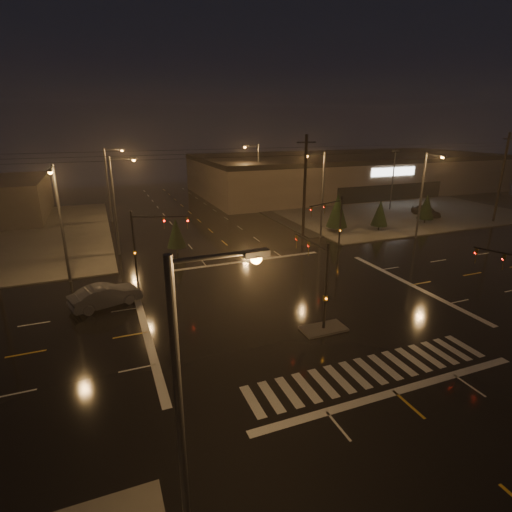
# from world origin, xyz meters

# --- Properties ---
(ground) EXTENTS (140.00, 140.00, 0.00)m
(ground) POSITION_xyz_m (0.00, 0.00, 0.00)
(ground) COLOR black
(ground) RESTS_ON ground
(sidewalk_ne) EXTENTS (36.00, 36.00, 0.12)m
(sidewalk_ne) POSITION_xyz_m (30.00, 30.00, 0.06)
(sidewalk_ne) COLOR #47443F
(sidewalk_ne) RESTS_ON ground
(median_island) EXTENTS (3.00, 1.60, 0.15)m
(median_island) POSITION_xyz_m (0.00, -4.00, 0.07)
(median_island) COLOR #47443F
(median_island) RESTS_ON ground
(crosswalk) EXTENTS (15.00, 2.60, 0.01)m
(crosswalk) POSITION_xyz_m (0.00, -9.00, 0.01)
(crosswalk) COLOR beige
(crosswalk) RESTS_ON ground
(stop_bar_near) EXTENTS (16.00, 0.50, 0.01)m
(stop_bar_near) POSITION_xyz_m (0.00, -11.00, 0.01)
(stop_bar_near) COLOR beige
(stop_bar_near) RESTS_ON ground
(stop_bar_far) EXTENTS (16.00, 0.50, 0.01)m
(stop_bar_far) POSITION_xyz_m (0.00, 11.00, 0.01)
(stop_bar_far) COLOR beige
(stop_bar_far) RESTS_ON ground
(parking_lot) EXTENTS (50.00, 24.00, 0.08)m
(parking_lot) POSITION_xyz_m (35.00, 28.00, 0.04)
(parking_lot) COLOR black
(parking_lot) RESTS_ON ground
(retail_building) EXTENTS (60.20, 28.30, 7.20)m
(retail_building) POSITION_xyz_m (35.00, 45.99, 3.84)
(retail_building) COLOR brown
(retail_building) RESTS_ON ground
(signal_mast_median) EXTENTS (0.25, 4.59, 6.00)m
(signal_mast_median) POSITION_xyz_m (0.00, -3.07, 3.75)
(signal_mast_median) COLOR black
(signal_mast_median) RESTS_ON ground
(signal_mast_ne) EXTENTS (4.84, 1.86, 6.00)m
(signal_mast_ne) POSITION_xyz_m (9.50, 10.14, 3.79)
(signal_mast_ne) COLOR black
(signal_mast_ne) RESTS_ON ground
(signal_mast_nw) EXTENTS (4.84, 1.86, 6.00)m
(signal_mast_nw) POSITION_xyz_m (-9.50, 10.14, 3.79)
(signal_mast_nw) COLOR black
(signal_mast_nw) RESTS_ON ground
(streetlight_0) EXTENTS (2.77, 0.32, 10.00)m
(streetlight_0) POSITION_xyz_m (-11.18, -15.00, 5.80)
(streetlight_0) COLOR #38383A
(streetlight_0) RESTS_ON ground
(streetlight_1) EXTENTS (2.77, 0.32, 10.00)m
(streetlight_1) POSITION_xyz_m (-11.18, 18.00, 5.80)
(streetlight_1) COLOR #38383A
(streetlight_1) RESTS_ON ground
(streetlight_2) EXTENTS (2.77, 0.32, 10.00)m
(streetlight_2) POSITION_xyz_m (-11.18, 34.00, 5.80)
(streetlight_2) COLOR #38383A
(streetlight_2) RESTS_ON ground
(streetlight_3) EXTENTS (2.77, 0.32, 10.00)m
(streetlight_3) POSITION_xyz_m (11.18, 16.00, 5.80)
(streetlight_3) COLOR #38383A
(streetlight_3) RESTS_ON ground
(streetlight_4) EXTENTS (2.77, 0.32, 10.00)m
(streetlight_4) POSITION_xyz_m (11.18, 36.00, 5.80)
(streetlight_4) COLOR #38383A
(streetlight_4) RESTS_ON ground
(streetlight_5) EXTENTS (0.32, 2.77, 10.00)m
(streetlight_5) POSITION_xyz_m (-16.00, 11.18, 5.80)
(streetlight_5) COLOR #38383A
(streetlight_5) RESTS_ON ground
(streetlight_6) EXTENTS (0.32, 2.77, 10.00)m
(streetlight_6) POSITION_xyz_m (22.00, 11.18, 5.80)
(streetlight_6) COLOR #38383A
(streetlight_6) RESTS_ON ground
(utility_pole_1) EXTENTS (2.20, 0.32, 12.00)m
(utility_pole_1) POSITION_xyz_m (8.00, 14.00, 6.13)
(utility_pole_1) COLOR black
(utility_pole_1) RESTS_ON ground
(utility_pole_2) EXTENTS (2.20, 0.32, 12.00)m
(utility_pole_2) POSITION_xyz_m (38.00, 14.00, 6.13)
(utility_pole_2) COLOR black
(utility_pole_2) RESTS_ON ground
(conifer_0) EXTENTS (2.65, 2.65, 4.84)m
(conifer_0) POSITION_xyz_m (14.66, 17.49, 2.77)
(conifer_0) COLOR black
(conifer_0) RESTS_ON ground
(conifer_1) EXTENTS (2.09, 2.09, 3.96)m
(conifer_1) POSITION_xyz_m (20.00, 15.98, 2.33)
(conifer_1) COLOR black
(conifer_1) RESTS_ON ground
(conifer_2) EXTENTS (2.19, 2.19, 4.13)m
(conifer_2) POSITION_xyz_m (28.36, 16.82, 2.41)
(conifer_2) COLOR black
(conifer_2) RESTS_ON ground
(conifer_3) EXTENTS (1.98, 1.98, 3.79)m
(conifer_3) POSITION_xyz_m (-5.80, 16.17, 2.24)
(conifer_3) COLOR black
(conifer_3) RESTS_ON ground
(car_parked) EXTENTS (2.28, 4.92, 1.63)m
(car_parked) POSITION_xyz_m (31.88, 20.33, 0.82)
(car_parked) COLOR black
(car_parked) RESTS_ON ground
(car_crossing) EXTENTS (5.43, 3.26, 1.69)m
(car_crossing) POSITION_xyz_m (-13.26, 5.21, 0.85)
(car_crossing) COLOR slate
(car_crossing) RESTS_ON ground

